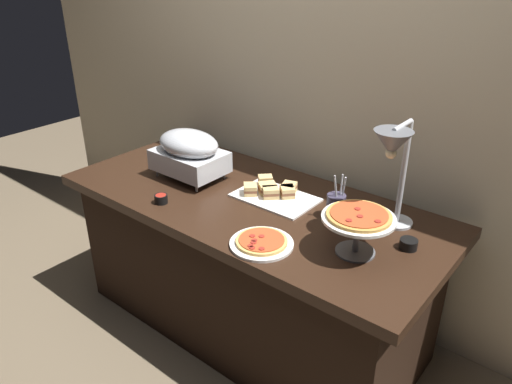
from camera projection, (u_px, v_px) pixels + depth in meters
ground_plane at (250, 322)px, 2.68m from camera, size 8.00×8.00×0.00m
back_wall at (312, 88)px, 2.50m from camera, size 4.40×0.04×2.40m
buffet_table at (250, 264)px, 2.51m from camera, size 1.90×0.84×0.76m
chafing_dish at (189, 152)px, 2.51m from camera, size 0.37×0.25×0.25m
heat_lamp at (394, 153)px, 1.89m from camera, size 0.15×0.30×0.48m
pizza_plate_front at (261, 242)px, 1.97m from camera, size 0.26×0.26×0.03m
pizza_plate_center at (358, 221)px, 1.87m from camera, size 0.28×0.28×0.18m
sandwich_platter at (273, 192)px, 2.36m from camera, size 0.39×0.25×0.06m
sauce_cup_near at (161, 199)px, 2.30m from camera, size 0.06×0.06×0.04m
sauce_cup_far at (409, 244)px, 1.95m from camera, size 0.07×0.07×0.04m
utensil_holder at (336, 206)px, 2.16m from camera, size 0.08×0.08×0.21m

